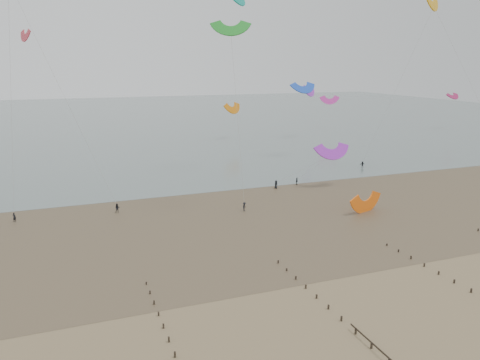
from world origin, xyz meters
The scene contains 6 objects.
ground centered at (0.00, 0.00, 0.00)m, with size 500.00×500.00×0.00m, color brown.
sea_and_shore centered at (-4.08, 34.40, 0.01)m, with size 500.00×665.00×0.03m.
kitesurfer_lead centered at (-31.30, 43.69, 0.83)m, with size 0.61×0.40×1.66m, color black.
kitesurfers centered at (25.12, 48.39, 0.86)m, with size 167.20×24.92×1.83m.
grounded_kite centered at (28.85, 27.11, 0.00)m, with size 7.19×3.77×5.48m, color #FF6510, non-canonical shape.
kites_airborne centered at (-3.85, 87.51, 20.37)m, with size 253.54×115.70×39.55m.
Camera 1 is at (-21.77, -41.71, 26.62)m, focal length 35.00 mm.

